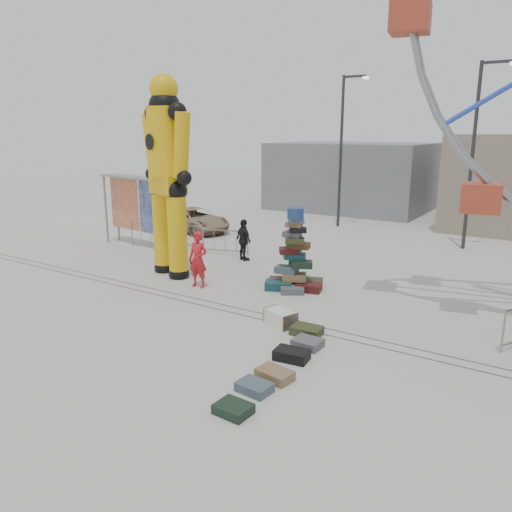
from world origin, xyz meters
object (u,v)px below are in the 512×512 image
Objects in this scene: crash_test_dummy at (167,170)px; pedestrian_red at (198,260)px; suitcase_tower at (294,266)px; barricade_dummy_a at (151,235)px; lamp_post_left at (343,144)px; banner_scaffold at (138,195)px; steamer_trunk at (281,318)px; parked_suv at (194,220)px; barricade_dummy_c at (225,242)px; pedestrian_green at (293,254)px; barricade_dummy_b at (186,236)px; lamp_post_right at (475,147)px; pedestrian_black at (244,240)px.

crash_test_dummy reaches higher than pedestrian_red.
barricade_dummy_a is at bearing 145.87° from suitcase_tower.
pedestrian_red is (0.55, -12.98, -3.53)m from lamp_post_left.
steamer_trunk is (10.10, -4.68, -2.21)m from banner_scaffold.
parked_suv is at bearing 125.68° from suitcase_tower.
lamp_post_left is 4.00× the size of barricade_dummy_a.
lamp_post_left reaches higher than barricade_dummy_c.
barricade_dummy_c is (-0.16, 3.57, -3.28)m from crash_test_dummy.
pedestrian_green reaches higher than barricade_dummy_c.
lamp_post_left is 10.28m from barricade_dummy_b.
suitcase_tower is 5.43m from barricade_dummy_c.
suitcase_tower is (3.34, -11.35, -3.72)m from lamp_post_left.
lamp_post_left is 4.00× the size of barricade_dummy_c.
suitcase_tower reaches higher than parked_suv.
parked_suv is at bearing -165.06° from lamp_post_right.
banner_scaffold is 1.92m from barricade_dummy_a.
steamer_trunk is 4.40m from pedestrian_red.
pedestrian_black is at bearing 13.31° from banner_scaffold.
banner_scaffold is 2.25× the size of barricade_dummy_c.
pedestrian_green is (8.28, -0.72, -1.48)m from banner_scaffold.
crash_test_dummy reaches higher than suitcase_tower.
barricade_dummy_c is at bearing 109.15° from pedestrian_red.
lamp_post_left is at bearing 128.47° from steamer_trunk.
banner_scaffold reaches higher than parked_suv.
steamer_trunk is 0.20× the size of parked_suv.
pedestrian_green reaches higher than steamer_trunk.
pedestrian_black is at bearing -6.54° from barricade_dummy_b.
banner_scaffold reaches higher than barricade_dummy_b.
parked_suv is at bearing 124.38° from barricade_dummy_b.
lamp_post_right is 4.00× the size of barricade_dummy_a.
banner_scaffold is 8.45m from pedestrian_green.
parked_suv is (-9.27, 5.90, -0.16)m from suitcase_tower.
lamp_post_left reaches higher than barricade_dummy_a.
barricade_dummy_b is (-6.99, 2.58, -0.22)m from suitcase_tower.
barricade_dummy_c is 5.59m from parked_suv.
barricade_dummy_b is 1.00× the size of barricade_dummy_c.
pedestrian_green is (4.24, -1.72, 0.38)m from barricade_dummy_c.
suitcase_tower is at bearing -111.36° from lamp_post_right.
pedestrian_red is 1.02× the size of pedestrian_green.
parked_suv is (-5.72, 3.71, -0.24)m from pedestrian_black.
banner_scaffold is at bearing -170.39° from pedestrian_green.
barricade_dummy_b is 6.69m from pedestrian_green.
crash_test_dummy is 4.49m from pedestrian_black.
pedestrian_red is 3.89m from pedestrian_black.
pedestrian_green is (-1.81, 3.96, 0.73)m from steamer_trunk.
lamp_post_right is 1.10× the size of crash_test_dummy.
crash_test_dummy is (-1.27, -12.34, -0.65)m from lamp_post_left.
banner_scaffold is 5.53m from pedestrian_black.
pedestrian_black is (4.89, 0.35, 0.30)m from barricade_dummy_a.
crash_test_dummy reaches higher than pedestrian_black.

